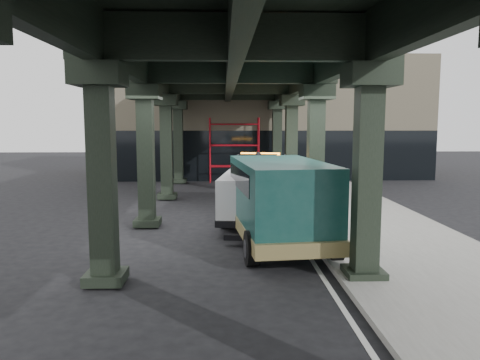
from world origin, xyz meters
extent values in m
plane|color=black|center=(0.00, 0.00, 0.00)|extent=(90.00, 90.00, 0.00)
cube|color=gray|center=(4.50, 2.00, 0.07)|extent=(5.00, 40.00, 0.15)
cube|color=silver|center=(1.70, 2.00, 0.01)|extent=(0.12, 38.00, 0.01)
cube|color=black|center=(2.60, -4.00, 2.50)|extent=(0.55, 0.55, 5.00)
cube|color=black|center=(2.60, -4.00, 4.75)|extent=(1.10, 1.10, 0.50)
cube|color=black|center=(2.60, -4.00, 0.18)|extent=(0.90, 0.90, 0.24)
cube|color=black|center=(2.60, 2.00, 2.50)|extent=(0.55, 0.55, 5.00)
cube|color=black|center=(2.60, 2.00, 4.75)|extent=(1.10, 1.10, 0.50)
cube|color=black|center=(2.60, 2.00, 0.18)|extent=(0.90, 0.90, 0.24)
cube|color=black|center=(2.60, 8.00, 2.50)|extent=(0.55, 0.55, 5.00)
cube|color=black|center=(2.60, 8.00, 4.75)|extent=(1.10, 1.10, 0.50)
cube|color=black|center=(2.60, 8.00, 0.18)|extent=(0.90, 0.90, 0.24)
cube|color=black|center=(2.60, 14.00, 2.50)|extent=(0.55, 0.55, 5.00)
cube|color=black|center=(2.60, 14.00, 4.75)|extent=(1.10, 1.10, 0.50)
cube|color=black|center=(2.60, 14.00, 0.18)|extent=(0.90, 0.90, 0.24)
cube|color=black|center=(-3.40, -4.00, 2.50)|extent=(0.55, 0.55, 5.00)
cube|color=black|center=(-3.40, -4.00, 4.75)|extent=(1.10, 1.10, 0.50)
cube|color=black|center=(-3.40, -4.00, 0.18)|extent=(0.90, 0.90, 0.24)
cube|color=black|center=(-3.40, 2.00, 2.50)|extent=(0.55, 0.55, 5.00)
cube|color=black|center=(-3.40, 2.00, 4.75)|extent=(1.10, 1.10, 0.50)
cube|color=black|center=(-3.40, 2.00, 0.18)|extent=(0.90, 0.90, 0.24)
cube|color=black|center=(-3.40, 8.00, 2.50)|extent=(0.55, 0.55, 5.00)
cube|color=black|center=(-3.40, 8.00, 4.75)|extent=(1.10, 1.10, 0.50)
cube|color=black|center=(-3.40, 8.00, 0.18)|extent=(0.90, 0.90, 0.24)
cube|color=black|center=(-3.40, 14.00, 2.50)|extent=(0.55, 0.55, 5.00)
cube|color=black|center=(-3.40, 14.00, 4.75)|extent=(1.10, 1.10, 0.50)
cube|color=black|center=(-3.40, 14.00, 0.18)|extent=(0.90, 0.90, 0.24)
cube|color=black|center=(2.60, 2.00, 5.55)|extent=(0.35, 32.00, 1.10)
cube|color=black|center=(-3.40, 2.00, 5.55)|extent=(0.35, 32.00, 1.10)
cube|color=black|center=(-0.40, 2.00, 5.55)|extent=(0.35, 32.00, 1.10)
cube|color=black|center=(-0.40, 2.00, 6.25)|extent=(7.40, 32.00, 0.30)
cube|color=#C6B793|center=(2.00, 20.00, 4.00)|extent=(22.00, 10.00, 8.00)
cylinder|color=#AD0D19|center=(-1.50, 14.90, 2.00)|extent=(0.08, 0.08, 4.00)
cylinder|color=#AD0D19|center=(-1.50, 14.10, 2.00)|extent=(0.08, 0.08, 4.00)
cylinder|color=#AD0D19|center=(1.50, 14.90, 2.00)|extent=(0.08, 0.08, 4.00)
cylinder|color=#AD0D19|center=(1.50, 14.10, 2.00)|extent=(0.08, 0.08, 4.00)
cylinder|color=#AD0D19|center=(0.00, 14.90, 1.00)|extent=(3.00, 0.08, 0.08)
cylinder|color=#AD0D19|center=(0.00, 14.90, 2.30)|extent=(3.00, 0.08, 0.08)
cylinder|color=#AD0D19|center=(0.00, 14.90, 3.60)|extent=(3.00, 0.08, 0.08)
cube|color=black|center=(0.61, 3.22, 0.65)|extent=(1.84, 6.98, 0.23)
cube|color=silver|center=(0.92, 5.55, 1.43)|extent=(2.45, 2.49, 1.66)
cube|color=silver|center=(1.05, 6.51, 0.97)|extent=(2.24, 0.93, 0.83)
cube|color=black|center=(0.96, 5.78, 1.89)|extent=(2.17, 1.46, 0.78)
cube|color=silver|center=(0.47, 2.17, 1.25)|extent=(2.81, 4.87, 1.29)
cube|color=orange|center=(0.90, 5.37, 2.35)|extent=(1.68, 0.48, 0.15)
cube|color=black|center=(0.71, 4.00, 2.17)|extent=(1.54, 0.75, 0.55)
cylinder|color=black|center=(0.49, 2.35, 1.94)|extent=(0.65, 3.23, 1.24)
cube|color=black|center=(0.15, -0.16, 0.32)|extent=(0.45, 1.32, 0.17)
cube|color=black|center=(0.06, -0.80, 0.28)|extent=(1.49, 0.43, 0.17)
cylinder|color=black|center=(-0.04, 5.96, 0.51)|extent=(0.46, 1.05, 1.02)
cylinder|color=silver|center=(-0.04, 5.96, 0.51)|extent=(0.43, 0.60, 0.56)
cylinder|color=black|center=(1.97, 5.69, 0.51)|extent=(0.46, 1.05, 1.02)
cylinder|color=silver|center=(1.97, 5.69, 0.51)|extent=(0.43, 0.60, 0.56)
cylinder|color=black|center=(-0.45, 2.95, 0.51)|extent=(0.46, 1.05, 1.02)
cylinder|color=silver|center=(-0.45, 2.95, 0.51)|extent=(0.43, 0.60, 0.56)
cylinder|color=black|center=(1.56, 2.67, 0.51)|extent=(0.46, 1.05, 1.02)
cylinder|color=silver|center=(1.56, 2.67, 0.51)|extent=(0.43, 0.60, 0.56)
cylinder|color=black|center=(-0.61, 1.76, 0.51)|extent=(0.46, 1.05, 1.02)
cylinder|color=silver|center=(-0.61, 1.76, 0.51)|extent=(0.43, 0.60, 0.56)
cylinder|color=black|center=(1.40, 1.48, 0.51)|extent=(0.46, 1.05, 1.02)
cylinder|color=silver|center=(1.40, 1.48, 0.51)|extent=(0.43, 0.60, 0.56)
cube|color=#103B37|center=(0.66, 2.10, 1.06)|extent=(2.39, 1.45, 1.00)
cube|color=#103B37|center=(0.97, -0.94, 1.50)|extent=(2.83, 5.21, 2.17)
cube|color=olive|center=(0.93, -0.50, 0.61)|extent=(3.00, 6.43, 0.39)
cube|color=black|center=(0.71, 1.66, 1.95)|extent=(2.20, 0.70, 0.93)
cube|color=black|center=(0.94, -0.61, 2.06)|extent=(2.76, 4.22, 0.61)
cube|color=silver|center=(0.60, 2.68, 0.61)|extent=(2.23, 0.36, 0.33)
cylinder|color=black|center=(-0.44, 1.93, 0.47)|extent=(0.40, 0.96, 0.93)
cylinder|color=silver|center=(-0.44, 1.93, 0.47)|extent=(0.41, 0.55, 0.51)
cylinder|color=black|center=(1.77, 2.16, 0.47)|extent=(0.40, 0.96, 0.93)
cylinder|color=silver|center=(1.77, 2.16, 0.47)|extent=(0.41, 0.55, 0.51)
cylinder|color=black|center=(0.04, -2.71, 0.47)|extent=(0.40, 0.96, 0.93)
cylinder|color=silver|center=(0.04, -2.71, 0.47)|extent=(0.41, 0.55, 0.51)
cylinder|color=black|center=(2.25, -2.49, 0.47)|extent=(0.40, 0.96, 0.93)
cylinder|color=silver|center=(2.25, -2.49, 0.47)|extent=(0.41, 0.55, 0.51)
camera|label=1|loc=(-0.69, -14.50, 3.71)|focal=35.00mm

